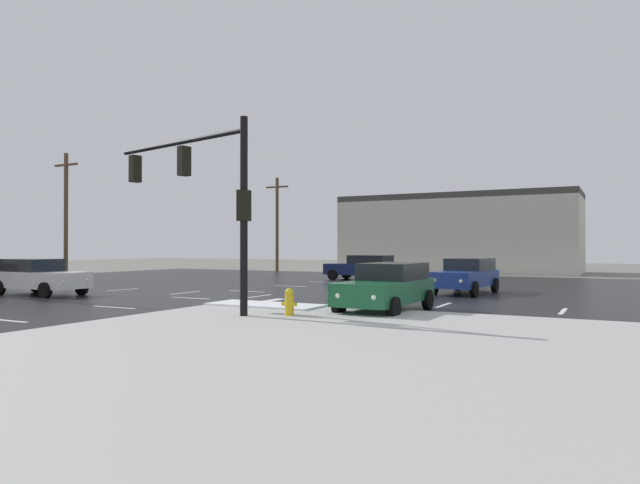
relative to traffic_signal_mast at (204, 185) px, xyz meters
name	(u,v)px	position (x,y,z in m)	size (l,w,h in m)	color
ground_plane	(220,295)	(-4.23, 6.29, -4.07)	(120.00, 120.00, 0.00)	slate
road_asphalt	(220,295)	(-4.23, 6.29, -4.06)	(44.00, 44.00, 0.02)	black
sidewalk_corner	(358,377)	(7.77, -5.71, -4.00)	(18.00, 18.00, 0.14)	#B2B2AD
snow_strip_curbside	(265,305)	(0.77, 2.29, -3.90)	(4.00, 1.60, 0.06)	white
lane_markings	(223,298)	(-3.02, 4.91, -4.05)	(36.15, 36.15, 0.01)	silver
traffic_signal_mast	(204,185)	(0.00, 0.00, 0.00)	(6.34, 1.61, 5.79)	black
fire_hydrant	(289,302)	(2.92, 0.28, -3.54)	(0.48, 0.26, 0.79)	gold
strip_building_background	(459,234)	(-0.88, 34.91, -0.82)	(19.33, 8.00, 6.50)	beige
sedan_navy	(363,267)	(-2.94, 19.11, -3.22)	(4.63, 2.27, 1.58)	#141E47
sedan_blue	(467,275)	(5.22, 12.14, -3.22)	(2.34, 4.65, 1.58)	navy
sedan_green	(388,286)	(4.73, 3.48, -3.22)	(2.11, 4.57, 1.58)	#195933
sedan_white	(38,276)	(-11.21, 2.39, -3.22)	(4.54, 2.02, 1.58)	white
utility_pole_far	(66,212)	(-22.16, 12.42, 0.41)	(2.20, 0.28, 8.54)	brown
utility_pole_distant	(277,222)	(-15.09, 28.26, 0.20)	(2.20, 0.28, 8.14)	brown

